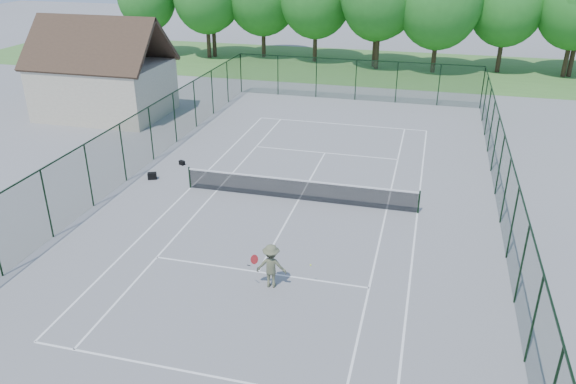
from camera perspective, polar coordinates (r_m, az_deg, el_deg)
name	(u,v)px	position (r m, az deg, el deg)	size (l,w,h in m)	color
ground	(299,200)	(26.42, 1.09, -0.79)	(140.00, 140.00, 0.00)	gray
grass_far	(373,66)	(54.67, 8.68, 12.50)	(80.00, 16.00, 0.01)	#4F853A
court_lines	(299,200)	(26.42, 1.09, -0.79)	(11.05, 23.85, 0.01)	white
tennis_net	(299,189)	(26.18, 1.10, 0.34)	(11.08, 0.08, 1.10)	black
fence_enclosure	(299,169)	(25.79, 1.12, 2.33)	(18.05, 36.05, 3.02)	#16321C
utility_building	(102,69)	(40.40, -18.37, 11.74)	(8.60, 6.27, 6.63)	beige
tree_line_far	(378,0)	(53.74, 9.11, 18.75)	(39.40, 6.40, 9.70)	#402C1E
sports_bag_a	(152,176)	(29.40, -13.64, 1.60)	(0.44, 0.26, 0.35)	black
sports_bag_b	(182,163)	(30.92, -10.73, 2.93)	(0.31, 0.19, 0.24)	black
tennis_player	(271,266)	(19.82, -1.72, -7.51)	(2.23, 0.94, 1.65)	#5C6043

